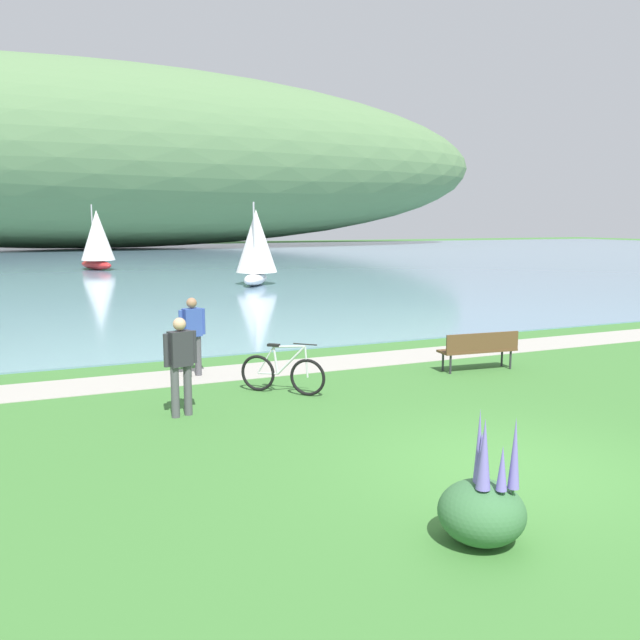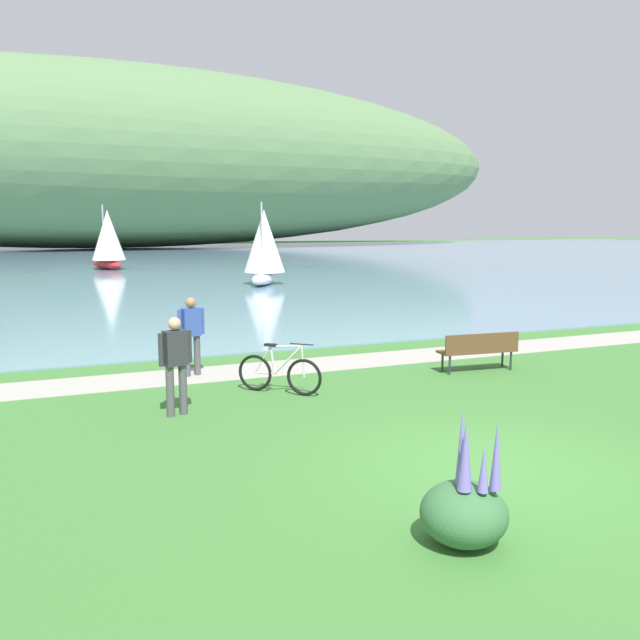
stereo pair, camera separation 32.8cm
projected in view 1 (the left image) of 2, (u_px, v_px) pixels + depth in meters
name	position (u px, v px, depth m)	size (l,w,h in m)	color
ground_plane	(507.00, 466.00, 9.02)	(200.00, 200.00, 0.00)	#3D7533
bay_water	(111.00, 262.00, 53.29)	(180.00, 80.00, 0.04)	#6B8EA8
distant_hillside	(92.00, 156.00, 79.17)	(106.44, 28.00, 21.92)	#567A4C
shoreline_path	(311.00, 365.00, 15.33)	(60.00, 1.50, 0.01)	#A39E93
park_bench_near_camera	(479.00, 348.00, 14.73)	(1.83, 0.63, 0.88)	brown
bicycle_leaning_near_bench	(283.00, 373.00, 12.80)	(1.32, 1.27, 1.01)	black
person_at_shoreline	(192.00, 332.00, 14.10)	(0.59, 0.30, 1.71)	#4C4C51
person_on_the_grass	(181.00, 360.00, 11.21)	(0.59, 0.32, 1.71)	#4C4C51
echium_bush_closest_to_camera	(482.00, 507.00, 6.83)	(0.91, 0.91, 1.43)	#386B3D
sailboat_mid_bay	(97.00, 239.00, 44.71)	(2.90, 3.87, 4.40)	#B22323
sailboat_toward_hillside	(256.00, 246.00, 34.36)	(2.92, 3.66, 4.24)	white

